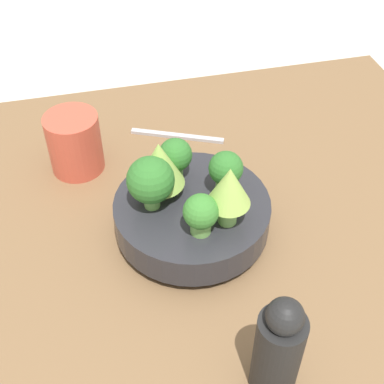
{
  "coord_description": "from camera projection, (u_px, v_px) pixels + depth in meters",
  "views": [
    {
      "loc": [
        0.11,
        0.5,
        0.61
      ],
      "look_at": [
        -0.01,
        -0.01,
        0.11
      ],
      "focal_mm": 50.0,
      "sensor_mm": 36.0,
      "label": 1
    }
  ],
  "objects": [
    {
      "name": "pepper_mill",
      "position": [
        278.0,
        349.0,
        0.56
      ],
      "size": [
        0.05,
        0.05,
        0.15
      ],
      "color": "black",
      "rests_on": "table"
    },
    {
      "name": "fork",
      "position": [
        177.0,
        136.0,
        0.94
      ],
      "size": [
        0.15,
        0.08,
        0.01
      ],
      "color": "#B2B2B7",
      "rests_on": "table"
    },
    {
      "name": "table",
      "position": [
        186.0,
        242.0,
        0.78
      ],
      "size": [
        1.0,
        0.82,
        0.03
      ],
      "color": "brown",
      "rests_on": "ground_plane"
    },
    {
      "name": "romanesco_piece_far",
      "position": [
        229.0,
        189.0,
        0.67
      ],
      "size": [
        0.06,
        0.06,
        0.09
      ],
      "color": "#7AB256",
      "rests_on": "bowl"
    },
    {
      "name": "ground_plane",
      "position": [
        186.0,
        250.0,
        0.8
      ],
      "size": [
        6.0,
        6.0,
        0.0
      ],
      "primitive_type": "plane",
      "color": "beige"
    },
    {
      "name": "broccoli_floret_left",
      "position": [
        226.0,
        171.0,
        0.73
      ],
      "size": [
        0.05,
        0.05,
        0.07
      ],
      "color": "#6BA34C",
      "rests_on": "bowl"
    },
    {
      "name": "broccoli_floret_back",
      "position": [
        201.0,
        213.0,
        0.68
      ],
      "size": [
        0.05,
        0.05,
        0.06
      ],
      "color": "#6BA34C",
      "rests_on": "bowl"
    },
    {
      "name": "broccoli_floret_right",
      "position": [
        151.0,
        181.0,
        0.7
      ],
      "size": [
        0.06,
        0.06,
        0.08
      ],
      "color": "#6BA34C",
      "rests_on": "bowl"
    },
    {
      "name": "romanesco_piece_near",
      "position": [
        159.0,
        165.0,
        0.71
      ],
      "size": [
        0.07,
        0.07,
        0.09
      ],
      "color": "#609347",
      "rests_on": "bowl"
    },
    {
      "name": "cup",
      "position": [
        75.0,
        143.0,
        0.85
      ],
      "size": [
        0.09,
        0.09,
        0.1
      ],
      "color": "#C64C38",
      "rests_on": "table"
    },
    {
      "name": "broccoli_floret_front",
      "position": [
        173.0,
        156.0,
        0.75
      ],
      "size": [
        0.05,
        0.05,
        0.06
      ],
      "color": "#609347",
      "rests_on": "bowl"
    },
    {
      "name": "bowl",
      "position": [
        192.0,
        215.0,
        0.75
      ],
      "size": [
        0.22,
        0.22,
        0.06
      ],
      "color": "#28282D",
      "rests_on": "table"
    }
  ]
}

